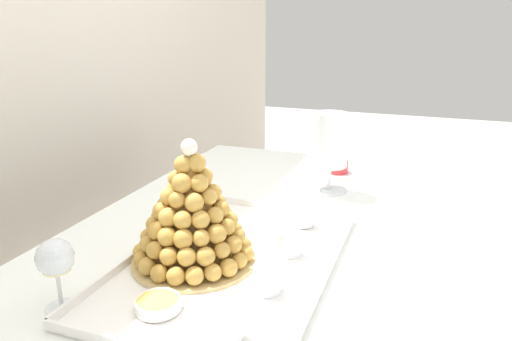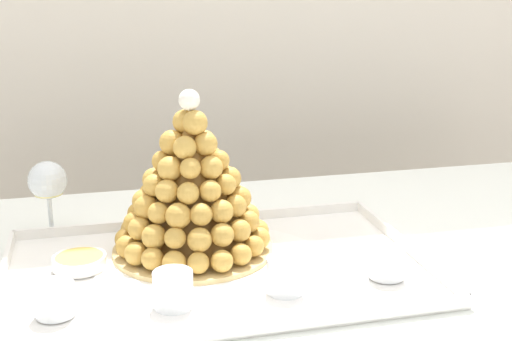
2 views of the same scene
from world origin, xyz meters
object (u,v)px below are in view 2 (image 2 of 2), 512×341
object	(u,v)px
croquembouche	(191,190)
wine_glass	(48,184)
dessert_cup_left	(55,300)
dessert_cup_centre	(285,277)
dessert_cup_mid_left	(173,291)
creme_brulee_ramekin	(80,261)
serving_tray	(217,270)
dessert_cup_mid_right	(387,264)

from	to	relation	value
croquembouche	wine_glass	distance (m)	0.28
dessert_cup_left	dessert_cup_centre	size ratio (longest dim) A/B	0.99
dessert_cup_centre	wine_glass	world-z (taller)	wine_glass
dessert_cup_mid_left	creme_brulee_ramekin	size ratio (longest dim) A/B	0.67
croquembouche	serving_tray	bearing A→B (deg)	-71.51
creme_brulee_ramekin	wine_glass	distance (m)	0.20
wine_glass	serving_tray	bearing A→B (deg)	-41.46
dessert_cup_centre	croquembouche	bearing A→B (deg)	120.27
creme_brulee_ramekin	wine_glass	bearing A→B (deg)	105.76
dessert_cup_mid_left	dessert_cup_centre	world-z (taller)	same
serving_tray	dessert_cup_left	size ratio (longest dim) A/B	12.05
serving_tray	creme_brulee_ramekin	world-z (taller)	creme_brulee_ramekin
creme_brulee_ramekin	dessert_cup_mid_right	bearing A→B (deg)	-17.79
dessert_cup_mid_left	dessert_cup_mid_right	xyz separation A→B (m)	(0.33, 0.02, -0.00)
serving_tray	dessert_cup_mid_right	xyz separation A→B (m)	(0.25, -0.09, 0.02)
dessert_cup_mid_left	dessert_cup_mid_right	distance (m)	0.33
serving_tray	dessert_cup_mid_left	bearing A→B (deg)	-126.80
dessert_cup_left	dessert_cup_mid_right	size ratio (longest dim) A/B	1.00
dessert_cup_centre	dessert_cup_mid_right	world-z (taller)	dessert_cup_centre
serving_tray	dessert_cup_mid_left	size ratio (longest dim) A/B	11.62
croquembouche	dessert_cup_left	distance (m)	0.29
dessert_cup_left	wine_glass	distance (m)	0.34
dessert_cup_mid_right	wine_glass	world-z (taller)	wine_glass
croquembouche	dessert_cup_left	xyz separation A→B (m)	(-0.22, -0.18, -0.09)
dessert_cup_mid_right	dessert_cup_mid_left	bearing A→B (deg)	-176.76
croquembouche	wine_glass	bearing A→B (deg)	147.05
dessert_cup_left	dessert_cup_mid_left	world-z (taller)	dessert_cup_mid_left
serving_tray	croquembouche	bearing A→B (deg)	108.49
croquembouche	dessert_cup_mid_left	distance (m)	0.22
serving_tray	dessert_cup_mid_left	distance (m)	0.14
croquembouche	wine_glass	xyz separation A→B (m)	(-0.24, 0.15, -0.02)
serving_tray	creme_brulee_ramekin	distance (m)	0.22
creme_brulee_ramekin	wine_glass	world-z (taller)	wine_glass
creme_brulee_ramekin	croquembouche	bearing A→B (deg)	7.27
dessert_cup_mid_right	creme_brulee_ramekin	distance (m)	0.49
dessert_cup_mid_left	serving_tray	bearing A→B (deg)	53.20
dessert_cup_mid_left	croquembouche	bearing A→B (deg)	73.26
dessert_cup_mid_left	creme_brulee_ramekin	xyz separation A→B (m)	(-0.13, 0.17, -0.01)
croquembouche	dessert_cup_left	world-z (taller)	croquembouche
dessert_cup_left	dessert_cup_centre	xyz separation A→B (m)	(0.33, -0.01, 0.00)
dessert_cup_centre	serving_tray	bearing A→B (deg)	127.52
serving_tray	dessert_cup_centre	bearing A→B (deg)	-52.48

